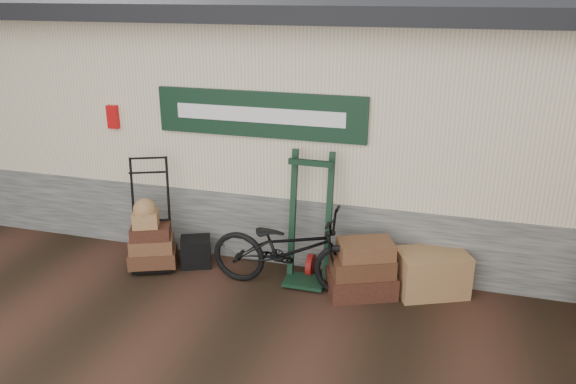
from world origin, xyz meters
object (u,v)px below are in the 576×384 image
object	(u,v)px
black_trunk	(196,252)
bicycle	(289,245)
wicker_hamper	(431,273)
porter_trolley	(151,213)
green_barrow	(309,219)
suitcase_stack	(362,268)

from	to	relation	value
black_trunk	bicycle	distance (m)	1.38
wicker_hamper	porter_trolley	bearing A→B (deg)	-176.04
green_barrow	suitcase_stack	world-z (taller)	green_barrow
porter_trolley	suitcase_stack	bearing A→B (deg)	-23.14
wicker_hamper	suitcase_stack	bearing A→B (deg)	-161.34
suitcase_stack	bicycle	distance (m)	0.88
suitcase_stack	black_trunk	xyz separation A→B (m)	(-2.15, 0.13, -0.15)
suitcase_stack	wicker_hamper	size ratio (longest dim) A/B	0.98
black_trunk	suitcase_stack	bearing A→B (deg)	-3.40
black_trunk	wicker_hamper	bearing A→B (deg)	2.62
suitcase_stack	wicker_hamper	world-z (taller)	suitcase_stack
wicker_hamper	green_barrow	bearing A→B (deg)	-176.07
wicker_hamper	bicycle	distance (m)	1.68
green_barrow	bicycle	bearing A→B (deg)	-123.12
green_barrow	bicycle	distance (m)	0.39
porter_trolley	green_barrow	distance (m)	2.03
suitcase_stack	porter_trolley	bearing A→B (deg)	179.53
green_barrow	black_trunk	bearing A→B (deg)	-177.81
porter_trolley	green_barrow	bearing A→B (deg)	-18.70
suitcase_stack	black_trunk	bearing A→B (deg)	176.60
porter_trolley	suitcase_stack	distance (m)	2.72
black_trunk	bicycle	bearing A→B (deg)	-9.62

